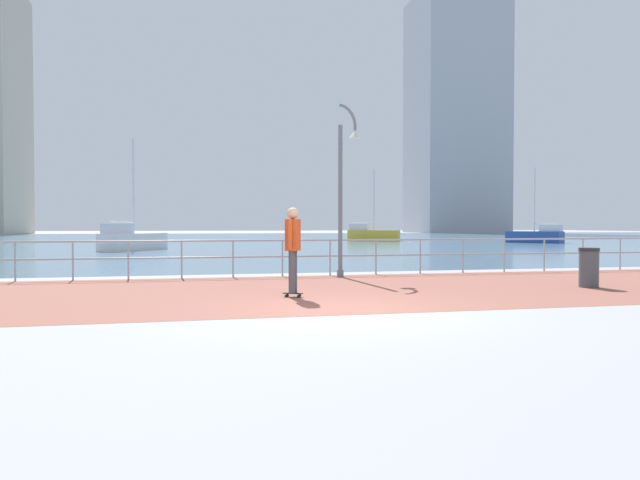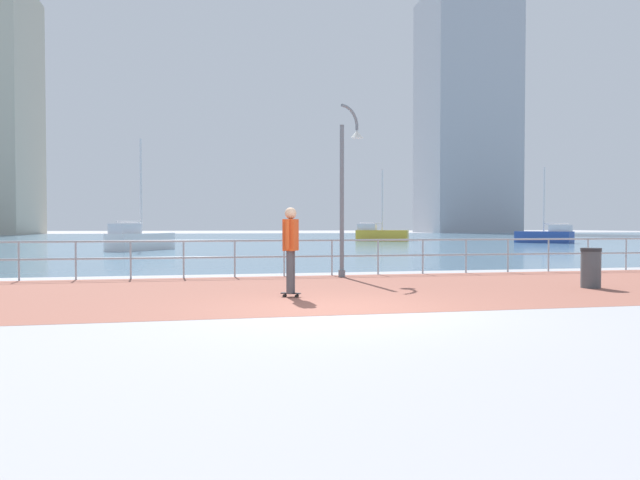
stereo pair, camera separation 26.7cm
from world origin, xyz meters
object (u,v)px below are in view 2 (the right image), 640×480
at_px(sailboat_ivory, 380,234).
at_px(skateboarder, 291,243).
at_px(lamppost, 347,182).
at_px(sailboat_white, 546,236).
at_px(sailboat_navy, 139,240).
at_px(trash_bin, 591,268).

bearing_deg(sailboat_ivory, skateboarder, -109.96).
relative_size(lamppost, sailboat_white, 0.77).
bearing_deg(sailboat_white, sailboat_ivory, 144.38).
xyz_separation_m(lamppost, sailboat_navy, (-7.62, 19.31, -2.06)).
height_order(lamppost, sailboat_navy, sailboat_navy).
bearing_deg(sailboat_navy, lamppost, -68.46).
relative_size(sailboat_navy, sailboat_ivory, 0.98).
relative_size(lamppost, sailboat_navy, 0.74).
height_order(skateboarder, sailboat_ivory, sailboat_ivory).
distance_m(sailboat_navy, sailboat_ivory, 25.47).
height_order(sailboat_navy, sailboat_white, sailboat_navy).
height_order(lamppost, trash_bin, lamppost).
xyz_separation_m(lamppost, skateboarder, (-2.25, -4.29, -1.59)).
relative_size(lamppost, sailboat_ivory, 0.73).
bearing_deg(lamppost, sailboat_navy, 111.54).
xyz_separation_m(skateboarder, sailboat_white, (26.02, 31.32, -0.50)).
xyz_separation_m(skateboarder, trash_bin, (7.09, 0.32, -0.63)).
height_order(lamppost, sailboat_ivory, sailboat_ivory).
relative_size(trash_bin, sailboat_navy, 0.14).
xyz_separation_m(lamppost, sailboat_white, (23.78, 27.03, -2.09)).
distance_m(trash_bin, sailboat_white, 36.33).
bearing_deg(sailboat_white, sailboat_navy, -166.17).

